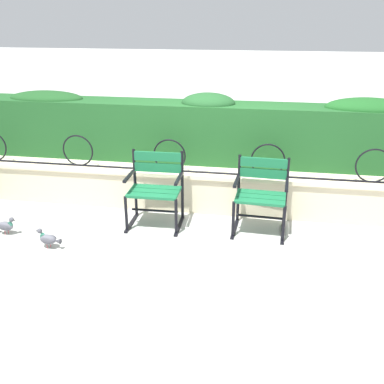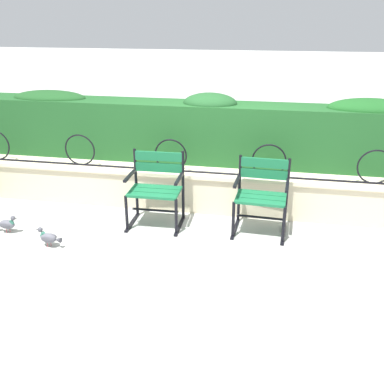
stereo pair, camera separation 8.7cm
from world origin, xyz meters
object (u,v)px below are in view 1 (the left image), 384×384
at_px(park_chair_left, 155,187).
at_px(pigeon_far_side, 5,225).
at_px(pigeon_near_chairs, 48,239).
at_px(park_chair_right, 261,193).

xyz_separation_m(park_chair_left, pigeon_far_side, (-1.65, -0.59, -0.36)).
xyz_separation_m(park_chair_left, pigeon_near_chairs, (-1.01, -0.82, -0.36)).
relative_size(park_chair_left, pigeon_far_side, 3.05).
height_order(pigeon_near_chairs, pigeon_far_side, same).
bearing_deg(pigeon_near_chairs, pigeon_far_side, 161.12).
height_order(park_chair_left, pigeon_near_chairs, park_chair_left).
bearing_deg(pigeon_far_side, park_chair_left, 19.78).
height_order(park_chair_right, pigeon_far_side, park_chair_right).
bearing_deg(park_chair_right, park_chair_left, -178.31).
bearing_deg(park_chair_left, pigeon_near_chairs, -140.99).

